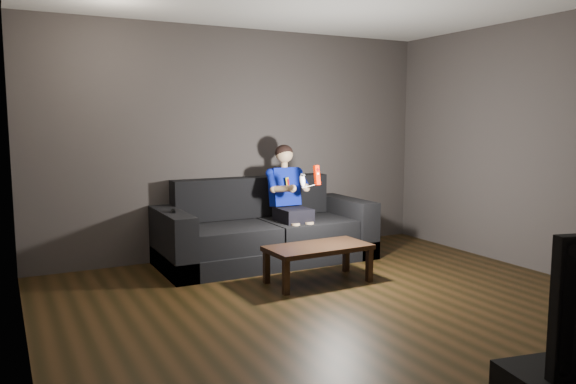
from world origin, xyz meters
TOP-DOWN VIEW (x-y plane):
  - floor at (0.00, 0.00)m, footprint 5.00×5.00m
  - back_wall at (0.00, 2.50)m, footprint 5.00×0.04m
  - left_wall at (-2.50, 0.00)m, footprint 0.04×5.00m
  - right_wall at (2.50, 0.00)m, footprint 0.04×5.00m
  - sofa at (0.08, 1.99)m, footprint 2.44×1.05m
  - child at (0.36, 1.93)m, footprint 0.50×0.61m
  - wii_remote_red at (0.45, 1.45)m, footprint 0.06×0.08m
  - nunchuk_white at (0.28, 1.46)m, footprint 0.07×0.10m
  - wii_remote_black at (-1.02, 1.90)m, footprint 0.07×0.15m
  - coffee_table at (0.18, 0.95)m, footprint 1.06×0.56m

SIDE VIEW (x-z plane):
  - floor at x=0.00m, z-range 0.00..0.00m
  - sofa at x=0.08m, z-range -0.16..0.78m
  - coffee_table at x=0.18m, z-range 0.14..0.52m
  - wii_remote_black at x=-1.02m, z-range 0.66..0.70m
  - child at x=0.36m, z-range 0.18..1.41m
  - nunchuk_white at x=0.28m, z-range 0.90..1.06m
  - wii_remote_red at x=0.45m, z-range 0.92..1.14m
  - back_wall at x=0.00m, z-range 0.00..2.70m
  - left_wall at x=-2.50m, z-range 0.00..2.70m
  - right_wall at x=2.50m, z-range 0.00..2.70m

